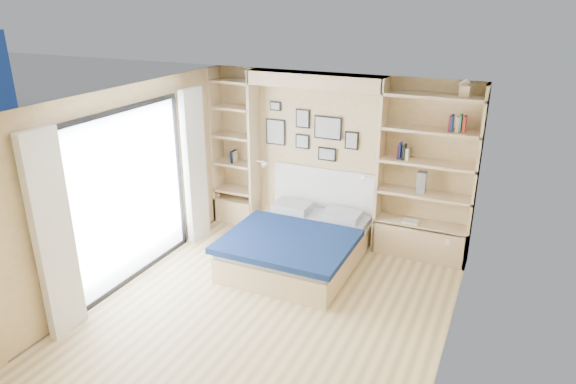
% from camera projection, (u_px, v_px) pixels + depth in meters
% --- Properties ---
extents(ground, '(4.50, 4.50, 0.00)m').
position_uv_depth(ground, '(271.00, 308.00, 6.15)').
color(ground, '#DEC488').
rests_on(ground, ground).
extents(room_shell, '(4.50, 4.50, 4.50)m').
position_uv_depth(room_shell, '(293.00, 180.00, 7.20)').
color(room_shell, tan).
rests_on(room_shell, ground).
extents(bed, '(1.68, 2.07, 1.07)m').
position_uv_depth(bed, '(298.00, 244.00, 7.14)').
color(bed, '#CBB182').
rests_on(bed, ground).
extents(photo_gallery, '(1.48, 0.02, 0.82)m').
position_uv_depth(photo_gallery, '(309.00, 132.00, 7.64)').
color(photo_gallery, black).
rests_on(photo_gallery, ground).
extents(reading_lamps, '(1.92, 0.12, 0.15)m').
position_uv_depth(reading_lamps, '(312.00, 170.00, 7.57)').
color(reading_lamps, silver).
rests_on(reading_lamps, ground).
extents(shelf_decor, '(3.50, 0.23, 2.03)m').
position_uv_depth(shelf_decor, '(410.00, 140.00, 6.88)').
color(shelf_decor, '#A51E1E').
rests_on(shelf_decor, ground).
extents(deck, '(3.20, 4.00, 0.05)m').
position_uv_depth(deck, '(52.00, 250.00, 7.54)').
color(deck, '#66594B').
rests_on(deck, ground).
extents(deck_chair, '(0.59, 0.82, 0.76)m').
position_uv_depth(deck_chair, '(128.00, 204.00, 8.27)').
color(deck_chair, tan).
rests_on(deck_chair, ground).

